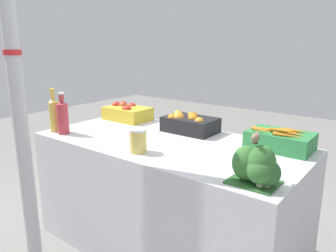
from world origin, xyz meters
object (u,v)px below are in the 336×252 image
at_px(juice_bottle_ruby, 63,116).
at_px(pickle_jar, 138,140).
at_px(juice_bottle_golden, 54,114).
at_px(orange_crate, 189,123).
at_px(apple_crate, 127,112).
at_px(sparrow_bird, 255,138).
at_px(support_pole, 14,70).
at_px(broccoli_pile, 257,167).
at_px(carrot_crate, 280,140).

relative_size(juice_bottle_ruby, pickle_jar, 2.08).
bearing_deg(juice_bottle_golden, orange_crate, 37.28).
bearing_deg(apple_crate, orange_crate, -0.18).
height_order(orange_crate, sparrow_bird, sparrow_bird).
relative_size(support_pole, sparrow_bird, 18.73).
xyz_separation_m(orange_crate, pickle_jar, (0.02, -0.56, 0.01)).
height_order(support_pole, apple_crate, support_pole).
relative_size(apple_crate, orange_crate, 1.00).
height_order(apple_crate, juice_bottle_ruby, juice_bottle_ruby).
distance_m(support_pole, orange_crate, 1.18).
height_order(juice_bottle_golden, juice_bottle_ruby, juice_bottle_golden).
height_order(apple_crate, juice_bottle_golden, juice_bottle_golden).
bearing_deg(support_pole, juice_bottle_ruby, 103.95).
xyz_separation_m(juice_bottle_ruby, sparrow_bird, (1.41, 0.01, 0.09)).
distance_m(pickle_jar, sparrow_bird, 0.74).
bearing_deg(juice_bottle_golden, juice_bottle_ruby, 0.00).
relative_size(apple_crate, broccoli_pile, 1.58).
distance_m(apple_crate, sparrow_bird, 1.49).
bearing_deg(apple_crate, pickle_jar, -41.21).
xyz_separation_m(broccoli_pile, pickle_jar, (-0.74, 0.02, -0.01)).
bearing_deg(pickle_jar, juice_bottle_ruby, -177.91).
bearing_deg(support_pole, pickle_jar, 32.34).
xyz_separation_m(pickle_jar, sparrow_bird, (0.72, -0.02, 0.15)).
relative_size(orange_crate, broccoli_pile, 1.58).
relative_size(orange_crate, sparrow_bird, 2.78).
height_order(juice_bottle_golden, sparrow_bird, juice_bottle_golden).
xyz_separation_m(support_pole, juice_bottle_golden, (-0.19, 0.35, -0.34)).
height_order(pickle_jar, sparrow_bird, sparrow_bird).
bearing_deg(apple_crate, support_pole, -87.28).
distance_m(support_pole, broccoli_pile, 1.44).
xyz_separation_m(orange_crate, juice_bottle_ruby, (-0.67, -0.59, 0.06)).
height_order(carrot_crate, sparrow_bird, sparrow_bird).
height_order(support_pole, carrot_crate, support_pole).
distance_m(apple_crate, orange_crate, 0.62).
relative_size(orange_crate, pickle_jar, 2.64).
bearing_deg(orange_crate, juice_bottle_golden, -142.72).
xyz_separation_m(carrot_crate, juice_bottle_golden, (-1.43, -0.59, 0.07)).
distance_m(apple_crate, juice_bottle_ruby, 0.59).
bearing_deg(broccoli_pile, apple_crate, 157.27).
bearing_deg(pickle_jar, sparrow_bird, -1.55).
height_order(apple_crate, carrot_crate, apple_crate).
relative_size(carrot_crate, sparrow_bird, 2.78).
xyz_separation_m(support_pole, sparrow_bird, (1.32, 0.36, -0.26)).
xyz_separation_m(support_pole, carrot_crate, (1.24, 0.94, -0.42)).
relative_size(carrot_crate, juice_bottle_ruby, 1.27).
relative_size(support_pole, broccoli_pile, 10.65).
bearing_deg(broccoli_pile, juice_bottle_ruby, -179.64).
bearing_deg(carrot_crate, pickle_jar, -138.96).
relative_size(broccoli_pile, juice_bottle_ruby, 0.80).
bearing_deg(juice_bottle_ruby, apple_crate, 85.82).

